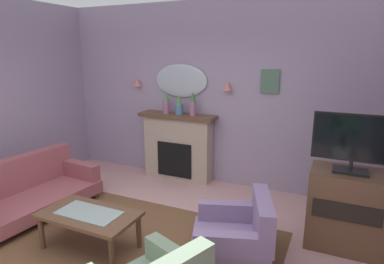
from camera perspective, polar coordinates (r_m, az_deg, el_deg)
name	(u,v)px	position (r m, az deg, el deg)	size (l,w,h in m)	color
wall_back	(211,94)	(5.49, 3.35, 6.61)	(6.40, 0.10, 3.00)	#9E8CA8
patterned_rug	(128,254)	(3.92, -11.20, -20.20)	(3.20, 2.40, 0.01)	brown
fireplace	(178,147)	(5.69, -2.50, -2.68)	(1.36, 0.36, 1.16)	tan
mantel_vase_centre	(166,103)	(5.59, -4.55, 5.10)	(0.11, 0.11, 0.38)	#9E6084
mantel_vase_right	(179,106)	(5.48, -2.25, 4.56)	(0.13, 0.13, 0.34)	#4C7093
mantel_vase_left	(193,104)	(5.36, 0.14, 4.95)	(0.10, 0.10, 0.40)	#9E6084
wall_mirror	(181,81)	(5.60, -1.96, 8.95)	(0.96, 0.06, 0.56)	#B2BCC6
wall_sconce_left	(137,82)	(5.99, -9.55, 8.60)	(0.14, 0.14, 0.14)	#D17066
wall_sconce_right	(228,86)	(5.24, 6.23, 8.00)	(0.14, 0.14, 0.14)	#D17066
framed_picture	(270,81)	(5.12, 13.46, 8.59)	(0.28, 0.03, 0.36)	#4C6B56
coffee_table	(89,218)	(3.93, -17.55, -14.07)	(1.10, 0.60, 0.45)	brown
floral_couch	(29,191)	(5.09, -26.56, -9.16)	(1.01, 1.78, 0.76)	#934C51
armchair_beside_couch	(239,232)	(3.68, 8.14, -16.95)	(1.03, 1.02, 0.71)	gray
tv_cabinet	(345,209)	(4.18, 25.24, -12.07)	(0.80, 0.57, 0.90)	brown
tv_flatscreen	(354,142)	(3.89, 26.42, -1.55)	(0.84, 0.24, 0.65)	black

